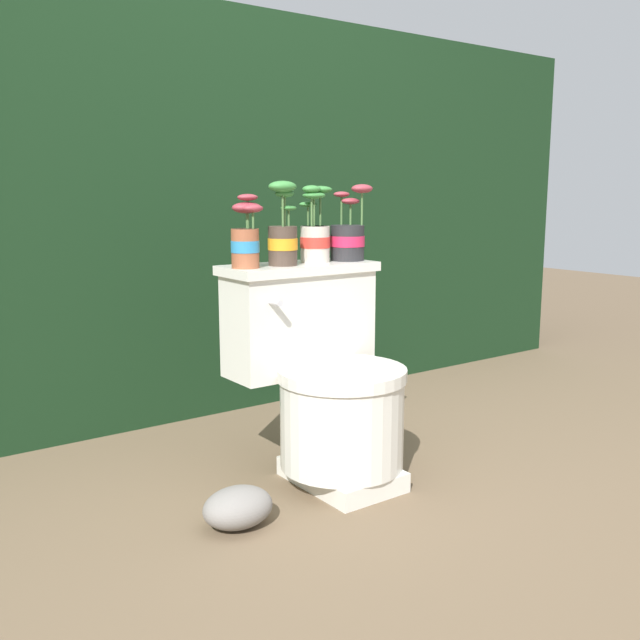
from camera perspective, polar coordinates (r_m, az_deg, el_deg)
name	(u,v)px	position (r m, az deg, el deg)	size (l,w,h in m)	color
ground_plane	(327,489)	(2.25, 0.59, -13.36)	(12.00, 12.00, 0.00)	brown
hedge_backdrop	(149,214)	(3.20, -13.55, 8.27)	(4.39, 0.85, 1.61)	black
toilet	(324,379)	(2.26, 0.35, -4.77)	(0.51, 0.53, 0.67)	silver
potted_plant_left	(246,237)	(2.18, -5.95, 6.59)	(0.11, 0.09, 0.22)	#9E5638
potted_plant_midleft	(283,234)	(2.24, -2.99, 6.85)	(0.11, 0.09, 0.26)	#47382D
potted_plant_middle	(315,233)	(2.35, -0.40, 6.95)	(0.13, 0.10, 0.25)	beige
potted_plant_midright	(348,236)	(2.41, 2.26, 6.70)	(0.14, 0.12, 0.25)	#262628
garden_stone	(238,507)	(2.02, -6.59, -14.67)	(0.20, 0.16, 0.11)	gray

